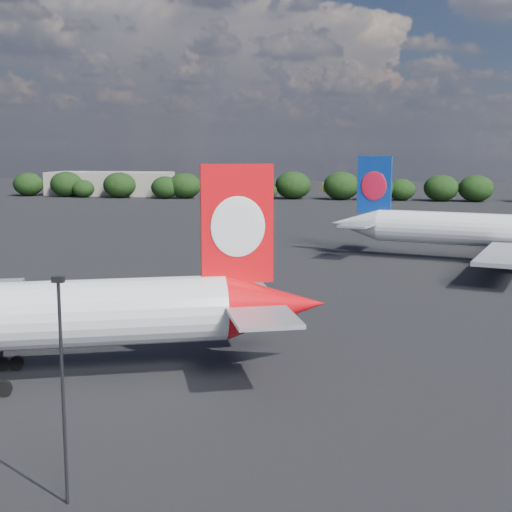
# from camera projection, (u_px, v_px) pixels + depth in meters

# --- Properties ---
(ground) EXTENTS (500.00, 500.00, 0.00)m
(ground) POSITION_uv_depth(u_px,v_px,m) (204.00, 258.00, 109.18)
(ground) COLOR black
(ground) RESTS_ON ground
(china_southern_airliner) EXTENTS (46.55, 44.62, 15.43)m
(china_southern_airliner) POSITION_uv_depth(u_px,v_px,m) (492.00, 232.00, 103.08)
(china_southern_airliner) COLOR white
(china_southern_airliner) RESTS_ON ground
(apron_lamp_post) EXTENTS (0.55, 0.30, 11.08)m
(apron_lamp_post) POSITION_uv_depth(u_px,v_px,m) (62.00, 380.00, 33.18)
(apron_lamp_post) COLOR black
(apron_lamp_post) RESTS_ON ground
(terminal_building) EXTENTS (42.00, 16.00, 8.00)m
(terminal_building) POSITION_uv_depth(u_px,v_px,m) (110.00, 184.00, 247.70)
(terminal_building) COLOR gray
(terminal_building) RESTS_ON ground
(highway_sign) EXTENTS (6.00, 0.30, 4.50)m
(highway_sign) POSITION_uv_depth(u_px,v_px,m) (234.00, 190.00, 224.70)
(highway_sign) COLOR #146722
(highway_sign) RESTS_ON ground
(billboard_yellow) EXTENTS (5.00, 0.30, 5.50)m
(billboard_yellow) POSITION_uv_depth(u_px,v_px,m) (330.00, 188.00, 225.63)
(billboard_yellow) COLOR gold
(billboard_yellow) RESTS_ON ground
(horizon_treeline) EXTENTS (203.28, 15.92, 8.91)m
(horizon_treeline) POSITION_uv_depth(u_px,v_px,m) (306.00, 187.00, 225.91)
(horizon_treeline) COLOR black
(horizon_treeline) RESTS_ON ground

